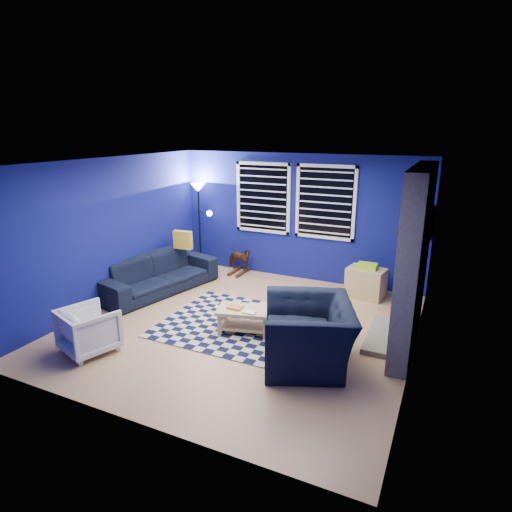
{
  "coord_description": "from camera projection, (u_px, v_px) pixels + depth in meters",
  "views": [
    {
      "loc": [
        2.77,
        -5.4,
        2.96
      ],
      "look_at": [
        0.11,
        0.3,
        1.07
      ],
      "focal_mm": 30.0,
      "sensor_mm": 36.0,
      "label": 1
    }
  ],
  "objects": [
    {
      "name": "floor",
      "position": [
        242.0,
        326.0,
        6.66
      ],
      "size": [
        5.0,
        5.0,
        0.0
      ],
      "primitive_type": "plane",
      "color": "tan",
      "rests_on": "ground"
    },
    {
      "name": "ceiling",
      "position": [
        240.0,
        162.0,
        5.94
      ],
      "size": [
        5.0,
        5.0,
        0.0
      ],
      "primitive_type": "plane",
      "rotation": [
        3.14,
        0.0,
        0.0
      ],
      "color": "white",
      "rests_on": "wall_back"
    },
    {
      "name": "wall_back",
      "position": [
        298.0,
        218.0,
        8.47
      ],
      "size": [
        5.0,
        0.0,
        5.0
      ],
      "primitive_type": "plane",
      "rotation": [
        1.57,
        0.0,
        0.0
      ],
      "color": "navy",
      "rests_on": "floor"
    },
    {
      "name": "wall_left",
      "position": [
        111.0,
        232.0,
        7.31
      ],
      "size": [
        0.0,
        5.0,
        5.0
      ],
      "primitive_type": "plane",
      "rotation": [
        1.57,
        0.0,
        1.57
      ],
      "color": "navy",
      "rests_on": "floor"
    },
    {
      "name": "wall_right",
      "position": [
        421.0,
        272.0,
        5.28
      ],
      "size": [
        0.0,
        5.0,
        5.0
      ],
      "primitive_type": "plane",
      "rotation": [
        1.57,
        0.0,
        -1.57
      ],
      "color": "navy",
      "rests_on": "floor"
    },
    {
      "name": "fireplace",
      "position": [
        413.0,
        263.0,
        5.79
      ],
      "size": [
        0.65,
        2.0,
        2.5
      ],
      "color": "gray",
      "rests_on": "floor"
    },
    {
      "name": "window_left",
      "position": [
        263.0,
        198.0,
        8.64
      ],
      "size": [
        1.17,
        0.06,
        1.42
      ],
      "color": "black",
      "rests_on": "wall_back"
    },
    {
      "name": "window_right",
      "position": [
        325.0,
        202.0,
        8.11
      ],
      "size": [
        1.17,
        0.06,
        1.42
      ],
      "color": "black",
      "rests_on": "wall_back"
    },
    {
      "name": "tv",
      "position": [
        429.0,
        227.0,
        7.0
      ],
      "size": [
        0.07,
        1.0,
        0.58
      ],
      "color": "black",
      "rests_on": "wall_right"
    },
    {
      "name": "rug",
      "position": [
        244.0,
        325.0,
        6.65
      ],
      "size": [
        2.5,
        2.0,
        0.02
      ],
      "primitive_type": "cube",
      "rotation": [
        0.0,
        0.0,
        0.0
      ],
      "color": "black",
      "rests_on": "floor"
    },
    {
      "name": "sofa",
      "position": [
        158.0,
        274.0,
        7.99
      ],
      "size": [
        2.48,
        1.43,
        0.68
      ],
      "primitive_type": "imported",
      "rotation": [
        0.0,
        0.0,
        1.34
      ],
      "color": "black",
      "rests_on": "floor"
    },
    {
      "name": "armchair_big",
      "position": [
        308.0,
        333.0,
        5.53
      ],
      "size": [
        1.59,
        1.5,
        0.82
      ],
      "primitive_type": "imported",
      "rotation": [
        0.0,
        0.0,
        -1.18
      ],
      "color": "black",
      "rests_on": "floor"
    },
    {
      "name": "armchair_bent",
      "position": [
        89.0,
        330.0,
        5.83
      ],
      "size": [
        0.86,
        0.87,
        0.63
      ],
      "primitive_type": "imported",
      "rotation": [
        0.0,
        0.0,
        2.81
      ],
      "color": "gray",
      "rests_on": "floor"
    },
    {
      "name": "rocking_horse",
      "position": [
        239.0,
        259.0,
        9.0
      ],
      "size": [
        0.31,
        0.6,
        0.49
      ],
      "primitive_type": "imported",
      "rotation": [
        0.0,
        0.0,
        1.49
      ],
      "color": "#4E2E19",
      "rests_on": "floor"
    },
    {
      "name": "coffee_table",
      "position": [
        244.0,
        315.0,
        6.37
      ],
      "size": [
        0.89,
        0.65,
        0.4
      ],
      "rotation": [
        0.0,
        0.0,
        0.26
      ],
      "color": "tan",
      "rests_on": "rug"
    },
    {
      "name": "cabinet",
      "position": [
        366.0,
        282.0,
        7.72
      ],
      "size": [
        0.71,
        0.54,
        0.63
      ],
      "rotation": [
        0.0,
        0.0,
        -0.17
      ],
      "color": "tan",
      "rests_on": "floor"
    },
    {
      "name": "floor_lamp",
      "position": [
        199.0,
        199.0,
        9.03
      ],
      "size": [
        0.5,
        0.31,
        1.85
      ],
      "color": "black",
      "rests_on": "floor"
    },
    {
      "name": "throw_pillow",
      "position": [
        183.0,
        240.0,
        8.35
      ],
      "size": [
        0.38,
        0.14,
        0.35
      ],
      "primitive_type": "cube",
      "rotation": [
        0.0,
        0.0,
        0.08
      ],
      "color": "gold",
      "rests_on": "sofa"
    }
  ]
}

